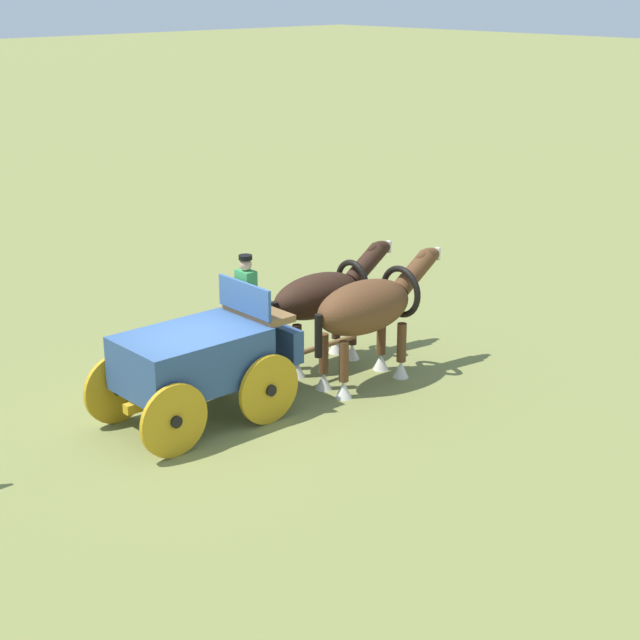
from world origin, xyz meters
name	(u,v)px	position (x,y,z in m)	size (l,w,h in m)	color
ground_plane	(194,422)	(0.00, 0.00, 0.00)	(220.00, 220.00, 0.00)	olive
show_wagon	(199,358)	(0.16, 0.00, 1.13)	(5.40, 1.98, 2.65)	#2D4C7A
draft_horse_near	(323,297)	(3.57, 0.56, 1.36)	(3.12, 0.93, 2.23)	#331E14
draft_horse_off	(369,309)	(3.52, -0.74, 1.45)	(3.19, 1.05, 2.33)	brown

